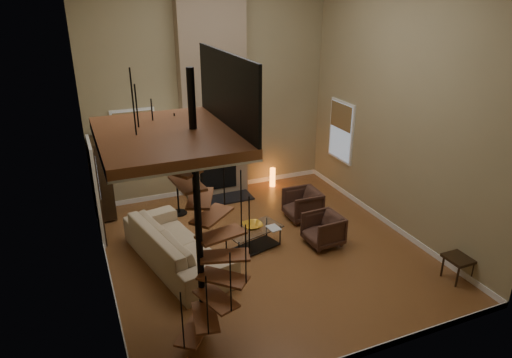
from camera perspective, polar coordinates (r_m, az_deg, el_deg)
name	(u,v)px	position (r m, az deg, el deg)	size (l,w,h in m)	color
ground	(264,250)	(9.47, 0.95, -8.74)	(6.00, 6.50, 0.01)	#9E6333
back_wall	(210,85)	(11.35, -5.68, 11.48)	(6.00, 0.02, 5.50)	#9A8B63
front_wall	(373,183)	(5.71, 14.29, -0.49)	(6.00, 0.02, 5.50)	#9A8B63
left_wall	(90,137)	(7.71, -19.88, 4.90)	(0.02, 6.50, 5.50)	#9A8B63
right_wall	(400,103)	(9.93, 17.33, 8.97)	(0.02, 6.50, 5.50)	#9A8B63
baseboard_back	(214,188)	(12.14, -5.18, -1.08)	(6.00, 0.02, 0.12)	white
baseboard_front	(354,356)	(7.18, 12.06, -20.62)	(6.00, 0.02, 0.12)	white
baseboard_left	(111,280)	(8.86, -17.49, -11.88)	(0.02, 6.50, 0.12)	white
baseboard_right	(385,220)	(10.84, 15.65, -4.95)	(0.02, 6.50, 0.12)	white
chimney_breast	(213,87)	(11.17, -5.38, 11.31)	(1.60, 0.38, 5.50)	#8E775C
hearth	(223,199)	(11.58, -4.15, -2.49)	(1.50, 0.60, 0.04)	black
firebox	(218,175)	(11.62, -4.69, 0.44)	(0.95, 0.02, 0.72)	black
mantel	(219,154)	(11.33, -4.65, 3.10)	(1.70, 0.18, 0.06)	white
mirror_frame	(217,122)	(11.15, -4.88, 7.08)	(0.94, 0.94, 0.10)	black
mirror_disc	(217,122)	(11.16, -4.90, 7.09)	(0.80, 0.80, 0.01)	white
vase_left	(196,150)	(11.17, -7.43, 3.53)	(0.24, 0.24, 0.25)	black
vase_right	(241,145)	(11.51, -1.90, 4.19)	(0.20, 0.20, 0.21)	#195657
window_back	(135,140)	(11.20, -14.75, 4.73)	(1.02, 0.06, 1.52)	white
window_right	(341,130)	(11.75, 10.48, 5.95)	(0.06, 1.02, 1.52)	white
entry_door	(97,192)	(9.98, -19.10, -1.52)	(0.10, 1.05, 2.16)	white
loft	(174,131)	(5.97, -10.06, 5.86)	(1.70, 2.20, 1.09)	#965531
spiral_stair	(200,228)	(6.59, -6.99, -6.00)	(1.47, 1.47, 4.06)	black
hutch	(102,178)	(10.95, -18.51, 0.11)	(0.38, 0.80, 1.80)	black
sofa	(176,244)	(8.99, -9.85, -7.98)	(2.77, 1.08, 0.81)	tan
armchair_near	(305,204)	(10.58, 6.11, -3.10)	(0.73, 0.76, 0.69)	#492C21
armchair_far	(326,229)	(9.59, 8.64, -6.10)	(0.69, 0.71, 0.65)	#492C21
coffee_table	(254,236)	(9.36, -0.31, -7.09)	(1.25, 0.85, 0.44)	silver
bowl	(253,226)	(9.29, -0.43, -5.80)	(0.40, 0.40, 0.10)	gold
book	(272,228)	(9.27, 2.05, -6.14)	(0.22, 0.30, 0.03)	gray
floor_lamp	(175,157)	(10.47, -9.98, 2.70)	(0.42, 0.42, 1.74)	black
accent_lamp	(273,177)	(12.26, 2.06, 0.20)	(0.14, 0.14, 0.52)	orange
side_chair	(464,253)	(9.14, 24.35, -8.35)	(0.47, 0.47, 0.99)	black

